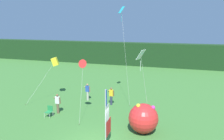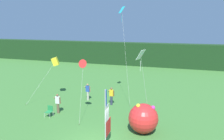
{
  "view_description": "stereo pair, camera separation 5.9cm",
  "coord_description": "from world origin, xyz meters",
  "px_view_note": "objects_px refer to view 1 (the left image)",
  "views": [
    {
      "loc": [
        4.5,
        -10.93,
        7.41
      ],
      "look_at": [
        0.08,
        3.43,
        4.17
      ],
      "focal_mm": 34.47,
      "sensor_mm": 36.0,
      "label": 1
    },
    {
      "loc": [
        4.56,
        -10.92,
        7.41
      ],
      "look_at": [
        0.08,
        3.43,
        4.17
      ],
      "focal_mm": 34.47,
      "sensor_mm": 36.0,
      "label": 2
    }
  ],
  "objects_px": {
    "banner_flag": "(107,119)",
    "person_near_banner": "(58,103)",
    "person_mid_field": "(88,91)",
    "kite_red_delta_2": "(83,64)",
    "folding_chair": "(49,111)",
    "inflatable_balloon": "(143,118)",
    "person_far_left": "(111,96)",
    "kite_cyan_diamond_3": "(122,17)",
    "kite_yellow_box_1": "(55,62)",
    "kite_white_diamond_0": "(141,59)"
  },
  "relations": [
    {
      "from": "kite_red_delta_2",
      "to": "folding_chair",
      "type": "bearing_deg",
      "value": -161.8
    },
    {
      "from": "banner_flag",
      "to": "person_mid_field",
      "type": "relative_size",
      "value": 2.25
    },
    {
      "from": "person_near_banner",
      "to": "inflatable_balloon",
      "type": "relative_size",
      "value": 0.79
    },
    {
      "from": "person_mid_field",
      "to": "kite_cyan_diamond_3",
      "type": "distance_m",
      "value": 7.89
    },
    {
      "from": "person_mid_field",
      "to": "person_far_left",
      "type": "relative_size",
      "value": 1.0
    },
    {
      "from": "folding_chair",
      "to": "banner_flag",
      "type": "bearing_deg",
      "value": -25.19
    },
    {
      "from": "kite_yellow_box_1",
      "to": "kite_cyan_diamond_3",
      "type": "relative_size",
      "value": 0.47
    },
    {
      "from": "kite_yellow_box_1",
      "to": "kite_white_diamond_0",
      "type": "bearing_deg",
      "value": -27.05
    },
    {
      "from": "person_near_banner",
      "to": "kite_yellow_box_1",
      "type": "height_order",
      "value": "kite_yellow_box_1"
    },
    {
      "from": "banner_flag",
      "to": "person_far_left",
      "type": "distance_m",
      "value": 7.07
    },
    {
      "from": "person_far_left",
      "to": "kite_cyan_diamond_3",
      "type": "height_order",
      "value": "kite_cyan_diamond_3"
    },
    {
      "from": "banner_flag",
      "to": "person_far_left",
      "type": "bearing_deg",
      "value": 105.32
    },
    {
      "from": "banner_flag",
      "to": "person_far_left",
      "type": "xyz_separation_m",
      "value": [
        -1.85,
        6.76,
        -0.91
      ]
    },
    {
      "from": "inflatable_balloon",
      "to": "kite_white_diamond_0",
      "type": "bearing_deg",
      "value": -143.98
    },
    {
      "from": "folding_chair",
      "to": "kite_red_delta_2",
      "type": "height_order",
      "value": "kite_red_delta_2"
    },
    {
      "from": "banner_flag",
      "to": "person_near_banner",
      "type": "xyz_separation_m",
      "value": [
        -5.58,
        3.59,
        -0.91
      ]
    },
    {
      "from": "kite_cyan_diamond_3",
      "to": "kite_red_delta_2",
      "type": "bearing_deg",
      "value": -110.12
    },
    {
      "from": "kite_red_delta_2",
      "to": "person_far_left",
      "type": "bearing_deg",
      "value": 67.02
    },
    {
      "from": "inflatable_balloon",
      "to": "kite_red_delta_2",
      "type": "distance_m",
      "value": 6.11
    },
    {
      "from": "banner_flag",
      "to": "kite_white_diamond_0",
      "type": "xyz_separation_m",
      "value": [
        1.58,
        2.28,
        3.36
      ]
    },
    {
      "from": "banner_flag",
      "to": "person_near_banner",
      "type": "relative_size",
      "value": 2.24
    },
    {
      "from": "person_mid_field",
      "to": "kite_red_delta_2",
      "type": "bearing_deg",
      "value": -70.34
    },
    {
      "from": "inflatable_balloon",
      "to": "kite_yellow_box_1",
      "type": "bearing_deg",
      "value": 154.33
    },
    {
      "from": "folding_chair",
      "to": "kite_white_diamond_0",
      "type": "distance_m",
      "value": 8.81
    },
    {
      "from": "person_near_banner",
      "to": "person_far_left",
      "type": "bearing_deg",
      "value": 40.38
    },
    {
      "from": "kite_white_diamond_0",
      "to": "banner_flag",
      "type": "bearing_deg",
      "value": -124.72
    },
    {
      "from": "kite_red_delta_2",
      "to": "kite_cyan_diamond_3",
      "type": "bearing_deg",
      "value": 69.88
    },
    {
      "from": "kite_cyan_diamond_3",
      "to": "person_near_banner",
      "type": "bearing_deg",
      "value": -130.17
    },
    {
      "from": "folding_chair",
      "to": "kite_yellow_box_1",
      "type": "distance_m",
      "value": 5.72
    },
    {
      "from": "kite_cyan_diamond_3",
      "to": "kite_white_diamond_0",
      "type": "bearing_deg",
      "value": -65.0
    },
    {
      "from": "person_near_banner",
      "to": "kite_white_diamond_0",
      "type": "relative_size",
      "value": 0.29
    },
    {
      "from": "banner_flag",
      "to": "kite_yellow_box_1",
      "type": "bearing_deg",
      "value": 137.85
    },
    {
      "from": "banner_flag",
      "to": "kite_white_diamond_0",
      "type": "bearing_deg",
      "value": 55.28
    },
    {
      "from": "kite_yellow_box_1",
      "to": "kite_cyan_diamond_3",
      "type": "xyz_separation_m",
      "value": [
        6.46,
        1.51,
        4.3
      ]
    },
    {
      "from": "kite_white_diamond_0",
      "to": "inflatable_balloon",
      "type": "bearing_deg",
      "value": 36.02
    },
    {
      "from": "inflatable_balloon",
      "to": "folding_chair",
      "type": "height_order",
      "value": "inflatable_balloon"
    },
    {
      "from": "kite_white_diamond_0",
      "to": "kite_yellow_box_1",
      "type": "xyz_separation_m",
      "value": [
        -9.4,
        4.8,
        -1.44
      ]
    },
    {
      "from": "kite_white_diamond_0",
      "to": "folding_chair",
      "type": "bearing_deg",
      "value": 176.26
    },
    {
      "from": "person_mid_field",
      "to": "kite_red_delta_2",
      "type": "relative_size",
      "value": 0.35
    },
    {
      "from": "person_mid_field",
      "to": "person_far_left",
      "type": "distance_m",
      "value": 2.67
    },
    {
      "from": "person_near_banner",
      "to": "kite_cyan_diamond_3",
      "type": "xyz_separation_m",
      "value": [
        4.22,
        5.0,
        7.13
      ]
    },
    {
      "from": "folding_chair",
      "to": "inflatable_balloon",
      "type": "bearing_deg",
      "value": -2.36
    },
    {
      "from": "inflatable_balloon",
      "to": "kite_cyan_diamond_3",
      "type": "bearing_deg",
      "value": 117.36
    },
    {
      "from": "inflatable_balloon",
      "to": "person_mid_field",
      "type": "bearing_deg",
      "value": 142.38
    },
    {
      "from": "folding_chair",
      "to": "kite_cyan_diamond_3",
      "type": "bearing_deg",
      "value": 52.18
    },
    {
      "from": "person_near_banner",
      "to": "folding_chair",
      "type": "xyz_separation_m",
      "value": [
        -0.3,
        -0.82,
        -0.39
      ]
    },
    {
      "from": "kite_white_diamond_0",
      "to": "kite_yellow_box_1",
      "type": "distance_m",
      "value": 10.66
    },
    {
      "from": "banner_flag",
      "to": "kite_cyan_diamond_3",
      "type": "distance_m",
      "value": 10.69
    },
    {
      "from": "person_mid_field",
      "to": "kite_cyan_diamond_3",
      "type": "xyz_separation_m",
      "value": [
        3.1,
        1.3,
        7.13
      ]
    },
    {
      "from": "person_mid_field",
      "to": "kite_yellow_box_1",
      "type": "relative_size",
      "value": 0.4
    }
  ]
}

